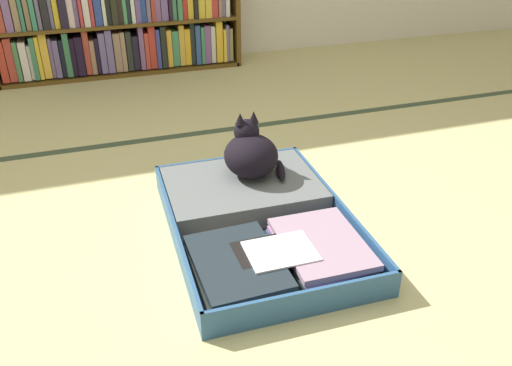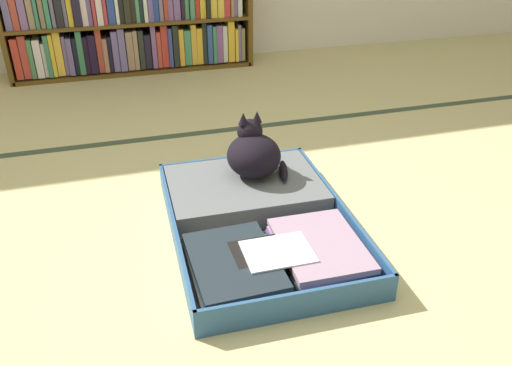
# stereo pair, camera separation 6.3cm
# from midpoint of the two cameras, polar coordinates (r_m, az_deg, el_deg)

# --- Properties ---
(ground_plane) EXTENTS (10.00, 10.00, 0.00)m
(ground_plane) POSITION_cam_midpoint_polar(r_m,az_deg,el_deg) (1.78, -1.25, -9.07)
(ground_plane) COLOR tan
(tatami_border) EXTENTS (4.80, 0.05, 0.00)m
(tatami_border) POSITION_cam_midpoint_polar(r_m,az_deg,el_deg) (2.71, -7.31, 5.11)
(tatami_border) COLOR #374530
(tatami_border) RESTS_ON ground_plane
(bookshelf) EXTENTS (1.56, 0.28, 0.95)m
(bookshelf) POSITION_cam_midpoint_polar(r_m,az_deg,el_deg) (3.66, -13.04, 18.51)
(bookshelf) COLOR brown
(bookshelf) RESTS_ON ground_plane
(open_suitcase) EXTENTS (0.64, 0.91, 0.10)m
(open_suitcase) POSITION_cam_midpoint_polar(r_m,az_deg,el_deg) (1.94, 1.00, -3.78)
(open_suitcase) COLOR #29507C
(open_suitcase) RESTS_ON ground_plane
(black_cat) EXTENTS (0.26, 0.24, 0.25)m
(black_cat) POSITION_cam_midpoint_polar(r_m,az_deg,el_deg) (2.08, 0.59, 3.20)
(black_cat) COLOR black
(black_cat) RESTS_ON open_suitcase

